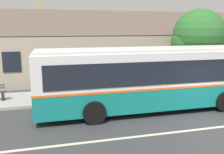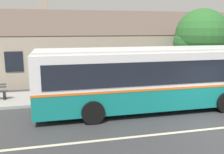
% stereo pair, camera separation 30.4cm
% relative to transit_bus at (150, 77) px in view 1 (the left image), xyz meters
% --- Properties ---
extents(ground_plane, '(300.00, 300.00, 0.00)m').
position_rel_transit_bus_xyz_m(ground_plane, '(2.07, -2.90, -1.64)').
color(ground_plane, '#38383A').
extents(sidewalk_far, '(60.00, 3.00, 0.15)m').
position_rel_transit_bus_xyz_m(sidewalk_far, '(2.07, 3.10, -1.56)').
color(sidewalk_far, '#9E9E99').
rests_on(sidewalk_far, ground).
extents(lane_divider_stripe, '(60.00, 0.16, 0.01)m').
position_rel_transit_bus_xyz_m(lane_divider_stripe, '(2.07, -2.90, -1.63)').
color(lane_divider_stripe, beige).
rests_on(lane_divider_stripe, ground).
extents(community_building, '(24.98, 10.52, 6.54)m').
position_rel_transit_bus_xyz_m(community_building, '(1.52, 10.96, 0.20)').
color(community_building, tan).
rests_on(community_building, ground).
extents(transit_bus, '(11.07, 2.80, 3.04)m').
position_rel_transit_bus_xyz_m(transit_bus, '(0.00, 0.00, 0.00)').
color(transit_bus, '#147F7A').
rests_on(transit_bus, ground).
extents(street_tree_primary, '(3.66, 3.56, 5.30)m').
position_rel_transit_bus_xyz_m(street_tree_primary, '(5.23, 4.26, 1.73)').
color(street_tree_primary, '#4C3828').
rests_on(street_tree_primary, ground).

